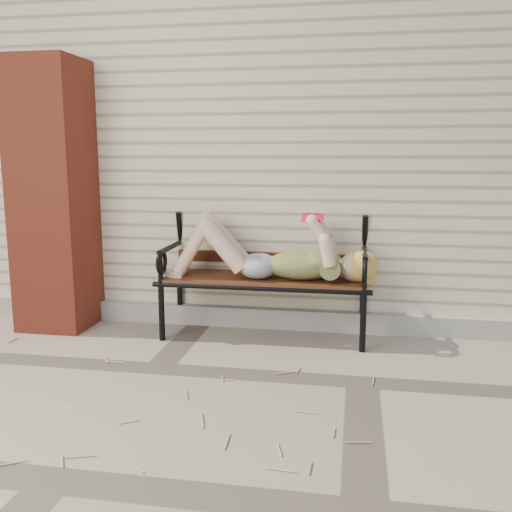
# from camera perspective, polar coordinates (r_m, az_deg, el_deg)

# --- Properties ---
(ground) EXTENTS (80.00, 80.00, 0.00)m
(ground) POSITION_cam_1_polar(r_m,az_deg,el_deg) (3.46, 10.60, -12.31)
(ground) COLOR gray
(ground) RESTS_ON ground
(house_wall) EXTENTS (8.00, 4.00, 3.00)m
(house_wall) POSITION_cam_1_polar(r_m,az_deg,el_deg) (6.20, 10.82, 11.70)
(house_wall) COLOR beige
(house_wall) RESTS_ON ground
(foundation_strip) EXTENTS (8.00, 0.10, 0.15)m
(foundation_strip) POSITION_cam_1_polar(r_m,az_deg,el_deg) (4.35, 10.52, -6.55)
(foundation_strip) COLOR #A29B92
(foundation_strip) RESTS_ON ground
(brick_pillar) EXTENTS (0.50, 0.50, 2.00)m
(brick_pillar) POSITION_cam_1_polar(r_m,az_deg,el_deg) (4.55, -19.55, 5.64)
(brick_pillar) COLOR #9D3823
(brick_pillar) RESTS_ON ground
(garden_bench) EXTENTS (1.60, 0.64, 1.03)m
(garden_bench) POSITION_cam_1_polar(r_m,az_deg,el_deg) (4.16, 1.06, 0.02)
(garden_bench) COLOR black
(garden_bench) RESTS_ON ground
(reading_woman) EXTENTS (1.51, 0.34, 0.47)m
(reading_woman) POSITION_cam_1_polar(r_m,az_deg,el_deg) (4.03, 0.96, 0.19)
(reading_woman) COLOR #08293E
(reading_woman) RESTS_ON ground
(straw_scatter) EXTENTS (2.61, 1.80, 0.01)m
(straw_scatter) POSITION_cam_1_polar(r_m,az_deg,el_deg) (3.08, -5.41, -14.94)
(straw_scatter) COLOR tan
(straw_scatter) RESTS_ON ground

